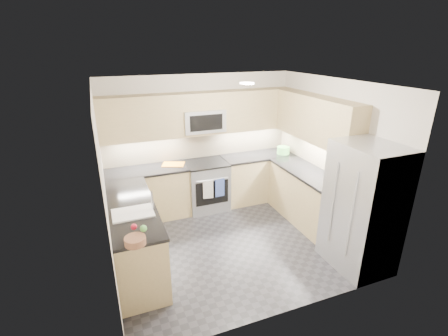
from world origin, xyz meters
The scene contains 36 objects.
floor centered at (0.00, 0.00, 0.00)m, with size 3.60×3.20×0.00m, color #232328.
ceiling centered at (0.00, 0.00, 2.50)m, with size 3.60×3.20×0.02m, color beige.
wall_back centered at (0.00, 1.60, 1.25)m, with size 3.60×0.02×2.50m, color beige.
wall_front centered at (0.00, -1.60, 1.25)m, with size 3.60×0.02×2.50m, color beige.
wall_left centered at (-1.80, 0.00, 1.25)m, with size 0.02×3.20×2.50m, color beige.
wall_right centered at (1.80, 0.00, 1.25)m, with size 0.02×3.20×2.50m, color beige.
base_cab_back_left centered at (-1.09, 1.30, 0.45)m, with size 1.42×0.60×0.90m, color tan.
base_cab_back_right centered at (1.09, 1.30, 0.45)m, with size 1.42×0.60×0.90m, color tan.
base_cab_right centered at (1.50, 0.15, 0.45)m, with size 0.60×1.70×0.90m, color tan.
base_cab_peninsula centered at (-1.50, 0.00, 0.45)m, with size 0.60×2.00×0.90m, color tan.
countertop_back_left centered at (-1.09, 1.30, 0.92)m, with size 1.42×0.63×0.04m, color black.
countertop_back_right centered at (1.09, 1.30, 0.92)m, with size 1.42×0.63×0.04m, color black.
countertop_right centered at (1.50, 0.15, 0.92)m, with size 0.63×1.70×0.04m, color black.
countertop_peninsula centered at (-1.50, 0.00, 0.92)m, with size 0.63×2.00×0.04m, color black.
upper_cab_back centered at (0.00, 1.43, 1.83)m, with size 3.60×0.35×0.75m, color tan.
upper_cab_right centered at (1.62, 0.28, 1.83)m, with size 0.35×1.95×0.75m, color tan.
backsplash_back centered at (0.00, 1.60, 1.20)m, with size 3.60×0.01×0.51m, color tan.
backsplash_right centered at (1.80, 0.45, 1.20)m, with size 0.01×2.30×0.51m, color tan.
gas_range centered at (0.00, 1.28, 0.46)m, with size 0.76×0.65×0.91m, color #93969A.
range_cooktop centered at (0.00, 1.28, 0.92)m, with size 0.76×0.65×0.03m, color black.
oven_door_glass centered at (0.00, 0.95, 0.45)m, with size 0.62×0.02×0.45m, color black.
oven_handle centered at (0.00, 0.93, 0.72)m, with size 0.02×0.02×0.60m, color #B2B5BA.
microwave centered at (0.00, 1.40, 1.70)m, with size 0.76×0.40×0.40m, color #ADAFB5.
microwave_door centered at (0.00, 1.20, 1.70)m, with size 0.60×0.01×0.28m, color black.
refrigerator centered at (1.45, -1.15, 0.90)m, with size 0.70×0.90×1.80m, color #AAACB2.
fridge_handle_left centered at (1.08, -1.33, 0.95)m, with size 0.02×0.02×1.20m, color #B2B5BA.
fridge_handle_right centered at (1.08, -0.97, 0.95)m, with size 0.02×0.02×1.20m, color #B2B5BA.
sink_basin centered at (-1.50, -0.25, 0.88)m, with size 0.52×0.38×0.16m, color white.
faucet centered at (-1.24, -0.25, 1.08)m, with size 0.03×0.03×0.28m, color silver.
utensil_bowl centered at (1.60, 1.18, 1.01)m, with size 0.25×0.25×0.14m, color #5EC253.
cutting_board centered at (-0.60, 1.36, 0.95)m, with size 0.39×0.27×0.01m, color orange.
fruit_basket centered at (-1.55, -0.96, 0.98)m, with size 0.23×0.23×0.08m, color #915F43.
fruit_apple centered at (-1.54, -0.78, 1.05)m, with size 0.07×0.07×0.07m, color #A81327.
fruit_pear centered at (-1.44, -0.86, 1.05)m, with size 0.08×0.08×0.08m, color #57AE4A.
dish_towel_check centered at (-0.09, 0.91, 0.55)m, with size 0.18×0.02×0.35m, color silver.
dish_towel_blue centered at (0.14, 0.91, 0.55)m, with size 0.18×0.02×0.35m, color navy.
Camera 1 is at (-1.75, -4.12, 2.99)m, focal length 26.00 mm.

